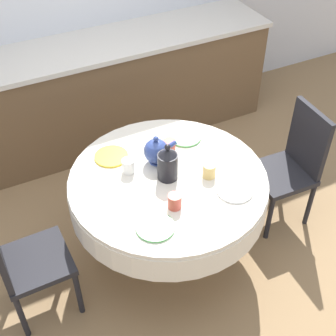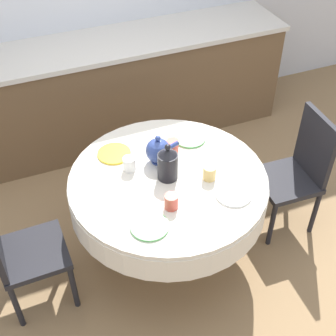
{
  "view_description": "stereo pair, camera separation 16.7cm",
  "coord_description": "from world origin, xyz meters",
  "px_view_note": "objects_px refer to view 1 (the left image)",
  "views": [
    {
      "loc": [
        -0.97,
        -1.92,
        2.69
      ],
      "look_at": [
        0.0,
        0.0,
        0.8
      ],
      "focal_mm": 50.0,
      "sensor_mm": 36.0,
      "label": 1
    },
    {
      "loc": [
        -0.81,
        -1.99,
        2.69
      ],
      "look_at": [
        0.0,
        0.0,
        0.8
      ],
      "focal_mm": 50.0,
      "sensor_mm": 36.0,
      "label": 2
    }
  ],
  "objects_px": {
    "chair_right": "(20,257)",
    "coffee_carafe": "(167,164)",
    "teapot": "(157,151)",
    "chair_left": "(292,162)"
  },
  "relations": [
    {
      "from": "coffee_carafe",
      "to": "chair_left",
      "type": "bearing_deg",
      "value": -3.08
    },
    {
      "from": "coffee_carafe",
      "to": "teapot",
      "type": "distance_m",
      "value": 0.16
    },
    {
      "from": "teapot",
      "to": "chair_right",
      "type": "bearing_deg",
      "value": -169.44
    },
    {
      "from": "chair_left",
      "to": "coffee_carafe",
      "type": "xyz_separation_m",
      "value": [
        -0.98,
        0.05,
        0.32
      ]
    },
    {
      "from": "chair_right",
      "to": "coffee_carafe",
      "type": "relative_size",
      "value": 3.6
    },
    {
      "from": "chair_left",
      "to": "coffee_carafe",
      "type": "bearing_deg",
      "value": 89.68
    },
    {
      "from": "chair_left",
      "to": "chair_right",
      "type": "xyz_separation_m",
      "value": [
        -1.95,
        0.03,
        0.0
      ]
    },
    {
      "from": "chair_right",
      "to": "coffee_carafe",
      "type": "height_order",
      "value": "coffee_carafe"
    },
    {
      "from": "coffee_carafe",
      "to": "teapot",
      "type": "xyz_separation_m",
      "value": [
        0.01,
        0.16,
        -0.02
      ]
    },
    {
      "from": "chair_left",
      "to": "chair_right",
      "type": "relative_size",
      "value": 1.0
    }
  ]
}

